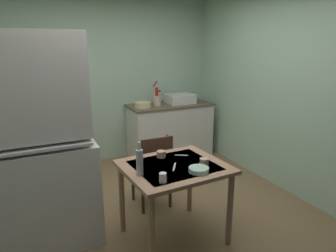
# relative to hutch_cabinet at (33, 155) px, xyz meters

# --- Properties ---
(ground_plane) EXTENTS (5.03, 5.03, 0.00)m
(ground_plane) POSITION_rel_hutch_cabinet_xyz_m (1.20, -0.06, -0.93)
(ground_plane) COLOR olive
(wall_back) EXTENTS (3.60, 0.10, 2.69)m
(wall_back) POSITION_rel_hutch_cabinet_xyz_m (1.20, 2.01, 0.42)
(wall_back) COLOR #AFCCB6
(wall_back) RESTS_ON ground
(wall_right) EXTENTS (0.10, 4.13, 2.69)m
(wall_right) POSITION_rel_hutch_cabinet_xyz_m (2.99, -0.06, 0.42)
(wall_right) COLOR #ACD1B7
(wall_right) RESTS_ON ground
(hutch_cabinet) EXTENTS (1.07, 0.48, 1.98)m
(hutch_cabinet) POSITION_rel_hutch_cabinet_xyz_m (0.00, 0.00, 0.00)
(hutch_cabinet) COLOR silver
(hutch_cabinet) RESTS_ON ground
(counter_cabinet) EXTENTS (1.37, 0.64, 0.90)m
(counter_cabinet) POSITION_rel_hutch_cabinet_xyz_m (2.13, 1.64, -0.47)
(counter_cabinet) COLOR silver
(counter_cabinet) RESTS_ON ground
(sink_basin) EXTENTS (0.44, 0.34, 0.15)m
(sink_basin) POSITION_rel_hutch_cabinet_xyz_m (2.32, 1.64, 0.06)
(sink_basin) COLOR white
(sink_basin) RESTS_ON counter_cabinet
(hand_pump) EXTENTS (0.05, 0.27, 0.39)m
(hand_pump) POSITION_rel_hutch_cabinet_xyz_m (1.92, 1.68, 0.15)
(hand_pump) COLOR #B21E19
(hand_pump) RESTS_ON counter_cabinet
(mixing_bowl_counter) EXTENTS (0.26, 0.26, 0.08)m
(mixing_bowl_counter) POSITION_rel_hutch_cabinet_xyz_m (1.64, 1.59, 0.02)
(mixing_bowl_counter) COLOR beige
(mixing_bowl_counter) RESTS_ON counter_cabinet
(stoneware_crock) EXTENTS (0.12, 0.12, 0.14)m
(stoneware_crock) POSITION_rel_hutch_cabinet_xyz_m (1.89, 1.62, 0.05)
(stoneware_crock) COLOR beige
(stoneware_crock) RESTS_ON counter_cabinet
(dining_table) EXTENTS (0.98, 0.86, 0.77)m
(dining_table) POSITION_rel_hutch_cabinet_xyz_m (1.18, -0.41, -0.27)
(dining_table) COLOR tan
(dining_table) RESTS_ON ground
(chair_far_side) EXTENTS (0.40, 0.40, 0.88)m
(chair_far_side) POSITION_rel_hutch_cabinet_xyz_m (1.23, 0.22, -0.45)
(chair_far_side) COLOR #493020
(chair_far_side) RESTS_ON ground
(serving_bowl_wide) EXTENTS (0.18, 0.18, 0.04)m
(serving_bowl_wide) POSITION_rel_hutch_cabinet_xyz_m (1.30, -0.65, -0.13)
(serving_bowl_wide) COLOR #ADD1C1
(serving_bowl_wide) RESTS_ON dining_table
(mug_tall) EXTENTS (0.06, 0.06, 0.08)m
(mug_tall) POSITION_rel_hutch_cabinet_xyz_m (0.93, -0.70, -0.11)
(mug_tall) COLOR white
(mug_tall) RESTS_ON dining_table
(mug_dark) EXTENTS (0.08, 0.08, 0.06)m
(mug_dark) POSITION_rel_hutch_cabinet_xyz_m (1.43, -0.53, -0.12)
(mug_dark) COLOR tan
(mug_dark) RESTS_ON dining_table
(teacup_cream) EXTENTS (0.09, 0.09, 0.06)m
(teacup_cream) POSITION_rel_hutch_cabinet_xyz_m (1.15, -0.17, -0.12)
(teacup_cream) COLOR tan
(teacup_cream) RESTS_ON dining_table
(glass_bottle) EXTENTS (0.06, 0.06, 0.30)m
(glass_bottle) POSITION_rel_hutch_cabinet_xyz_m (0.81, -0.48, -0.03)
(glass_bottle) COLOR #B7BCC1
(glass_bottle) RESTS_ON dining_table
(table_knife) EXTENTS (0.12, 0.17, 0.00)m
(table_knife) POSITION_rel_hutch_cabinet_xyz_m (1.16, -0.45, -0.15)
(table_knife) COLOR silver
(table_knife) RESTS_ON dining_table
(teaspoon_near_bowl) EXTENTS (0.13, 0.08, 0.00)m
(teaspoon_near_bowl) POSITION_rel_hutch_cabinet_xyz_m (1.36, -0.22, -0.15)
(teaspoon_near_bowl) COLOR beige
(teaspoon_near_bowl) RESTS_ON dining_table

